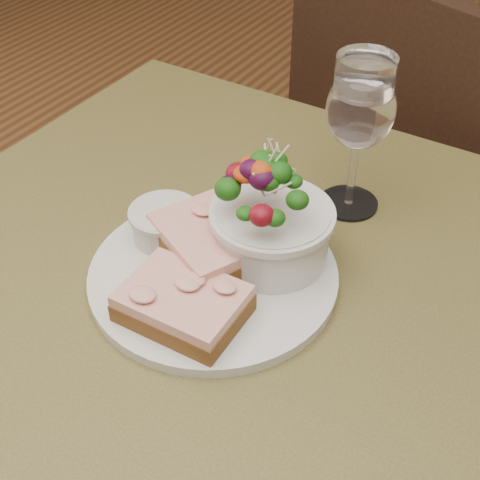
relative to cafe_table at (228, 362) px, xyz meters
The scene contains 9 objects.
cafe_table is the anchor object (origin of this frame).
chair_far 0.78m from the cafe_table, 88.06° to the left, with size 0.53×0.53×0.90m.
dinner_plate 0.11m from the cafe_table, 147.80° to the left, with size 0.26×0.26×0.01m, color silver.
sandwich_front 0.14m from the cafe_table, 108.59° to the right, with size 0.12×0.09×0.03m.
sandwich_back 0.15m from the cafe_table, 143.62° to the left, with size 0.14×0.13×0.03m.
ramekin 0.17m from the cafe_table, 160.42° to the left, with size 0.07×0.07×0.04m.
salad_bowl 0.19m from the cafe_table, 80.16° to the left, with size 0.12×0.12×0.13m.
garnish 0.18m from the cafe_table, 127.54° to the left, with size 0.05×0.04×0.02m.
wine_glass 0.31m from the cafe_table, 79.38° to the left, with size 0.08×0.08×0.18m.
Camera 1 is at (0.26, -0.40, 1.24)m, focal length 50.00 mm.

